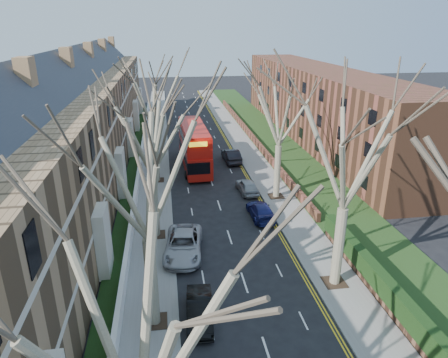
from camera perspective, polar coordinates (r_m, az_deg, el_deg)
name	(u,v)px	position (r m, az deg, el deg)	size (l,w,h in m)	color
pavement_left	(156,151)	(53.59, -9.74, 3.98)	(3.00, 102.00, 0.12)	slate
pavement_right	(245,147)	(54.59, 2.98, 4.58)	(3.00, 102.00, 0.12)	slate
terrace_left	(79,127)	(45.35, -20.04, 7.04)	(9.70, 78.00, 13.60)	brown
flats_right	(317,103)	(60.42, 13.20, 10.48)	(13.97, 54.00, 10.00)	brown
wall_hedge_right	(422,333)	(23.72, 26.43, -19.11)	(0.70, 24.00, 1.80)	#533323
front_wall_left	(140,167)	(45.89, -11.94, 1.62)	(0.30, 78.00, 1.00)	white
grass_verge_right	(277,145)	(55.61, 7.54, 4.83)	(6.00, 102.00, 0.06)	#223D16
tree_left_near	(128,314)	(10.69, -13.61, -18.20)	(9.80, 9.80, 13.73)	#69614B
tree_left_mid	(142,162)	(19.28, -11.59, 2.43)	(10.50, 10.50, 14.71)	#69614B
tree_left_far	(149,121)	(29.00, -10.73, 8.11)	(10.15, 10.15, 14.22)	#69614B
tree_left_dist	(152,91)	(40.73, -10.31, 12.29)	(10.50, 10.50, 14.71)	#69614B
tree_right_mid	(351,141)	(23.49, 17.70, 5.23)	(10.50, 10.50, 14.71)	#69614B
tree_right_far	(281,102)	(36.32, 8.13, 10.86)	(10.15, 10.15, 14.22)	#69614B
double_decker_bus	(194,147)	(46.33, -4.29, 4.52)	(3.23, 11.71, 4.84)	#A7120B
car_left_mid	(199,310)	(23.57, -3.52, -18.19)	(1.43, 4.11, 1.36)	black
car_left_far	(183,245)	(29.34, -5.81, -9.31)	(2.60, 5.65, 1.57)	#AAAAAF
car_right_near	(261,211)	(34.62, 5.28, -4.53)	(1.83, 4.51, 1.31)	navy
car_right_mid	(247,186)	(39.59, 3.34, -1.02)	(1.62, 4.04, 1.38)	#93979B
car_right_far	(231,156)	(48.50, 1.05, 3.36)	(1.67, 4.78, 1.57)	black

